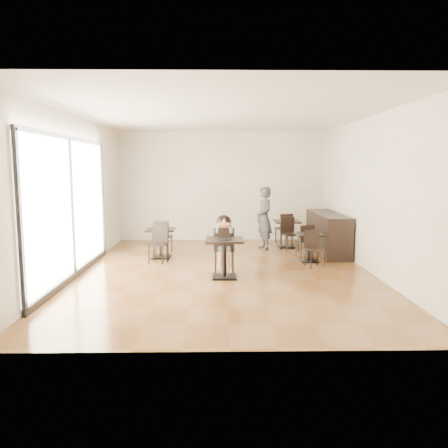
{
  "coord_description": "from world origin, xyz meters",
  "views": [
    {
      "loc": [
        -0.16,
        -8.9,
        2.16
      ],
      "look_at": [
        -0.01,
        -0.03,
        1.0
      ],
      "focal_mm": 35.0,
      "sensor_mm": 36.0,
      "label": 1
    }
  ],
  "objects_px": {
    "cafe_table_left": "(161,243)",
    "chair_mid_a": "(304,241)",
    "child_chair": "(224,249)",
    "chair_back_b": "(290,234)",
    "chair_left_b": "(158,244)",
    "child": "(224,244)",
    "chair_left_a": "(164,237)",
    "chair_back_a": "(284,228)",
    "adult_patron": "(264,218)",
    "cafe_table_mid": "(309,248)",
    "chair_mid_b": "(315,249)",
    "cafe_table_back": "(287,234)",
    "child_table": "(224,258)"
  },
  "relations": [
    {
      "from": "cafe_table_mid",
      "to": "chair_left_a",
      "type": "distance_m",
      "value": 3.61
    },
    {
      "from": "cafe_table_back",
      "to": "chair_back_b",
      "type": "relative_size",
      "value": 0.83
    },
    {
      "from": "chair_left_b",
      "to": "chair_back_a",
      "type": "distance_m",
      "value": 4.05
    },
    {
      "from": "child",
      "to": "chair_left_a",
      "type": "bearing_deg",
      "value": 127.48
    },
    {
      "from": "cafe_table_left",
      "to": "chair_mid_a",
      "type": "bearing_deg",
      "value": 1.04
    },
    {
      "from": "adult_patron",
      "to": "cafe_table_back",
      "type": "relative_size",
      "value": 2.29
    },
    {
      "from": "child_chair",
      "to": "adult_patron",
      "type": "xyz_separation_m",
      "value": [
        1.1,
        2.43,
        0.36
      ]
    },
    {
      "from": "child_table",
      "to": "cafe_table_left",
      "type": "xyz_separation_m",
      "value": [
        -1.49,
        1.94,
        -0.04
      ]
    },
    {
      "from": "child_table",
      "to": "chair_back_b",
      "type": "xyz_separation_m",
      "value": [
        1.75,
        2.73,
        0.05
      ]
    },
    {
      "from": "adult_patron",
      "to": "chair_mid_b",
      "type": "relative_size",
      "value": 2.1
    },
    {
      "from": "cafe_table_left",
      "to": "chair_left_a",
      "type": "height_order",
      "value": "chair_left_a"
    },
    {
      "from": "child",
      "to": "chair_back_a",
      "type": "xyz_separation_m",
      "value": [
        1.75,
        3.28,
        -0.15
      ]
    },
    {
      "from": "child_table",
      "to": "chair_mid_a",
      "type": "height_order",
      "value": "chair_mid_a"
    },
    {
      "from": "child_chair",
      "to": "cafe_table_left",
      "type": "bearing_deg",
      "value": -43.05
    },
    {
      "from": "chair_mid_b",
      "to": "chair_back_b",
      "type": "height_order",
      "value": "chair_back_b"
    },
    {
      "from": "cafe_table_left",
      "to": "chair_back_b",
      "type": "bearing_deg",
      "value": 13.75
    },
    {
      "from": "cafe_table_mid",
      "to": "chair_left_b",
      "type": "height_order",
      "value": "chair_left_b"
    },
    {
      "from": "child_chair",
      "to": "chair_left_b",
      "type": "relative_size",
      "value": 1.1
    },
    {
      "from": "adult_patron",
      "to": "chair_mid_a",
      "type": "bearing_deg",
      "value": 25.4
    },
    {
      "from": "adult_patron",
      "to": "cafe_table_left",
      "type": "bearing_deg",
      "value": -84.39
    },
    {
      "from": "child",
      "to": "adult_patron",
      "type": "bearing_deg",
      "value": 65.68
    },
    {
      "from": "cafe_table_mid",
      "to": "cafe_table_back",
      "type": "bearing_deg",
      "value": 96.97
    },
    {
      "from": "child_table",
      "to": "chair_back_b",
      "type": "distance_m",
      "value": 3.24
    },
    {
      "from": "chair_back_a",
      "to": "child_table",
      "type": "bearing_deg",
      "value": 49.12
    },
    {
      "from": "cafe_table_mid",
      "to": "child",
      "type": "bearing_deg",
      "value": -155.45
    },
    {
      "from": "chair_back_b",
      "to": "adult_patron",
      "type": "bearing_deg",
      "value": 142.62
    },
    {
      "from": "chair_mid_b",
      "to": "chair_back_b",
      "type": "bearing_deg",
      "value": 83.93
    },
    {
      "from": "chair_left_b",
      "to": "cafe_table_left",
      "type": "bearing_deg",
      "value": 101.18
    },
    {
      "from": "cafe_table_left",
      "to": "chair_left_b",
      "type": "xyz_separation_m",
      "value": [
        0.0,
        -0.55,
        0.07
      ]
    },
    {
      "from": "adult_patron",
      "to": "cafe_table_left",
      "type": "distance_m",
      "value": 2.83
    },
    {
      "from": "adult_patron",
      "to": "cafe_table_mid",
      "type": "bearing_deg",
      "value": 13.4
    },
    {
      "from": "chair_back_a",
      "to": "adult_patron",
      "type": "bearing_deg",
      "value": 36.25
    },
    {
      "from": "adult_patron",
      "to": "chair_mid_b",
      "type": "bearing_deg",
      "value": 6.45
    },
    {
      "from": "adult_patron",
      "to": "chair_left_b",
      "type": "distance_m",
      "value": 3.06
    },
    {
      "from": "child_table",
      "to": "child",
      "type": "xyz_separation_m",
      "value": [
        0.0,
        0.55,
        0.2
      ]
    },
    {
      "from": "chair_mid_b",
      "to": "chair_left_a",
      "type": "distance_m",
      "value": 3.8
    },
    {
      "from": "chair_back_a",
      "to": "chair_back_b",
      "type": "relative_size",
      "value": 1.0
    },
    {
      "from": "chair_mid_a",
      "to": "chair_back_b",
      "type": "relative_size",
      "value": 0.91
    },
    {
      "from": "child_chair",
      "to": "adult_patron",
      "type": "bearing_deg",
      "value": -114.32
    },
    {
      "from": "adult_patron",
      "to": "cafe_table_back",
      "type": "xyz_separation_m",
      "value": [
        0.65,
        0.3,
        -0.47
      ]
    },
    {
      "from": "chair_left_b",
      "to": "chair_back_b",
      "type": "bearing_deg",
      "value": 33.71
    },
    {
      "from": "child",
      "to": "chair_back_a",
      "type": "distance_m",
      "value": 3.72
    },
    {
      "from": "chair_left_b",
      "to": "child_table",
      "type": "bearing_deg",
      "value": -31.87
    },
    {
      "from": "child_chair",
      "to": "chair_mid_b",
      "type": "height_order",
      "value": "child_chair"
    },
    {
      "from": "cafe_table_back",
      "to": "chair_back_a",
      "type": "height_order",
      "value": "chair_back_a"
    },
    {
      "from": "child_chair",
      "to": "chair_back_b",
      "type": "distance_m",
      "value": 2.79
    },
    {
      "from": "child",
      "to": "chair_back_b",
      "type": "height_order",
      "value": "child"
    },
    {
      "from": "child_table",
      "to": "chair_mid_b",
      "type": "height_order",
      "value": "chair_mid_b"
    },
    {
      "from": "chair_left_a",
      "to": "chair_left_b",
      "type": "bearing_deg",
      "value": 101.18
    },
    {
      "from": "child_chair",
      "to": "cafe_table_back",
      "type": "bearing_deg",
      "value": -122.64
    }
  ]
}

